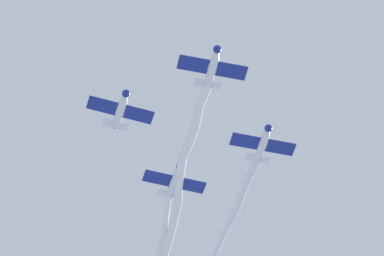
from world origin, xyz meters
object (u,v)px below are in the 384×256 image
at_px(airplane_left_wing, 263,144).
at_px(airplane_right_wing, 120,110).
at_px(airplane_lead, 212,67).
at_px(airplane_slot, 174,181).

distance_m(airplane_left_wing, airplane_right_wing, 15.04).
height_order(airplane_lead, airplane_slot, airplane_lead).
height_order(airplane_lead, airplane_right_wing, airplane_right_wing).
height_order(airplane_left_wing, airplane_slot, airplane_slot).
relative_size(airplane_lead, airplane_left_wing, 1.00).
bearing_deg(airplane_right_wing, airplane_slot, 132.09).
bearing_deg(airplane_lead, airplane_left_wing, 137.85).
bearing_deg(airplane_lead, airplane_right_wing, -132.18).
distance_m(airplane_right_wing, airplane_slot, 10.64).
distance_m(airplane_lead, airplane_right_wing, 10.62).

